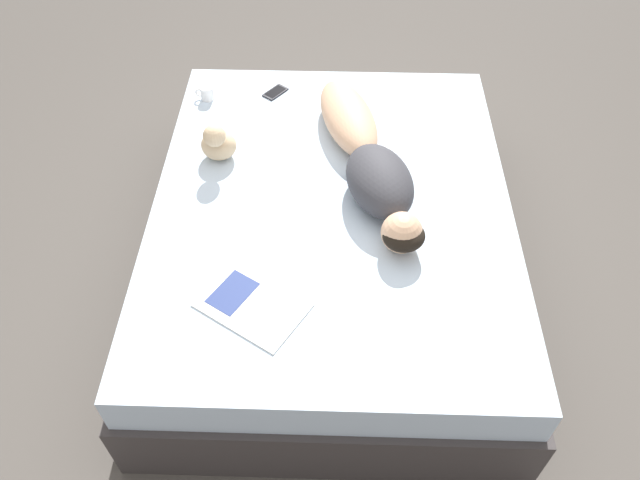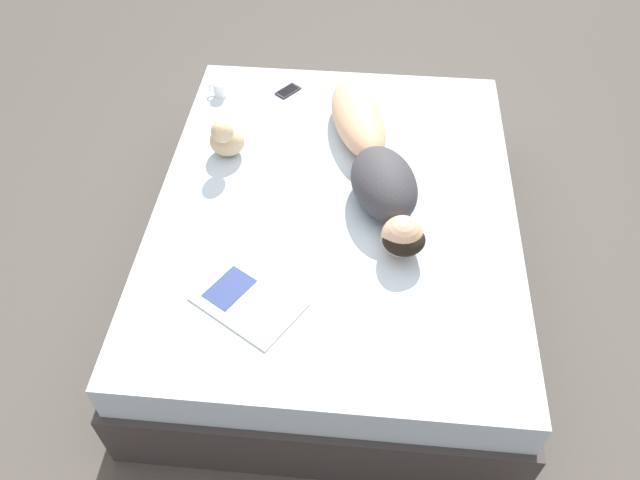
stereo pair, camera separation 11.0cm
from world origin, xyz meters
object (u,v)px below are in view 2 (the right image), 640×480
object	(u,v)px
open_magazine	(248,301)
coffee_mug	(220,89)
person	(375,162)
cell_phone	(288,91)

from	to	relation	value
open_magazine	coffee_mug	size ratio (longest dim) A/B	4.94
person	cell_phone	xyz separation A→B (m)	(0.50, -0.66, -0.09)
person	coffee_mug	world-z (taller)	person
coffee_mug	cell_phone	bearing A→B (deg)	-170.12
open_magazine	coffee_mug	distance (m)	1.45
open_magazine	cell_phone	distance (m)	1.46
open_magazine	cell_phone	size ratio (longest dim) A/B	3.20
open_magazine	coffee_mug	bearing A→B (deg)	-42.43
person	coffee_mug	xyz separation A→B (m)	(0.88, -0.60, -0.06)
person	cell_phone	world-z (taller)	person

